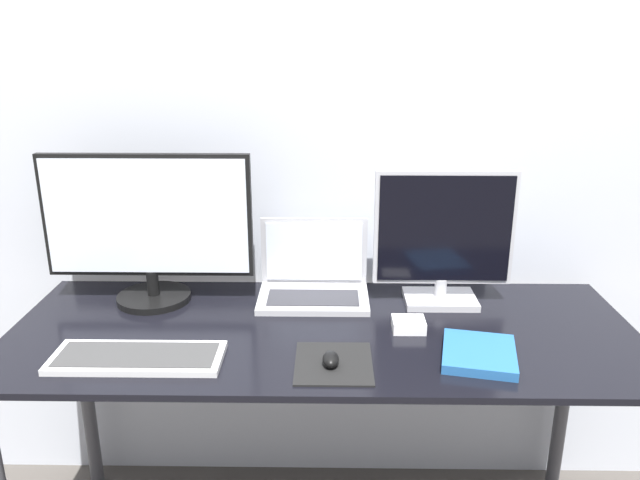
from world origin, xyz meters
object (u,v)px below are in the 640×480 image
monitor_left (148,227)px  book (479,354)px  laptop (314,278)px  power_brick (409,325)px  mouse (331,359)px  keyboard (137,357)px  monitor_right (444,238)px

monitor_left → book: 1.00m
laptop → power_brick: laptop is taller
mouse → power_brick: mouse is taller
monitor_left → book: (0.91, -0.34, -0.22)m
monitor_left → mouse: (0.54, -0.39, -0.21)m
monitor_left → mouse: monitor_left is taller
monitor_left → laptop: 0.52m
power_brick → keyboard: bearing=-165.4°
monitor_right → keyboard: (-0.81, -0.37, -0.19)m
keyboard → mouse: size_ratio=6.50×
monitor_left → mouse: bearing=-36.2°
monitor_right → power_brick: size_ratio=4.59×
laptop → mouse: laptop is taller
keyboard → power_brick: (0.69, 0.18, 0.01)m
mouse → power_brick: 0.30m
keyboard → mouse: mouse is taller
laptop → power_brick: (0.27, -0.23, -0.04)m
monitor_right → power_brick: bearing=-121.8°
monitor_left → power_brick: bearing=-14.1°
laptop → book: 0.58m
mouse → power_brick: (0.21, 0.20, -0.01)m
power_brick → book: bearing=-44.3°
mouse → book: (0.37, 0.05, -0.01)m
monitor_left → book: monitor_left is taller
keyboard → mouse: 0.48m
monitor_right → book: (0.04, -0.34, -0.19)m
mouse → book: 0.38m
monitor_right → keyboard: bearing=-155.5°
monitor_left → keyboard: 0.44m
book → laptop: bearing=137.7°
monitor_left → monitor_right: monitor_left is taller
book → mouse: bearing=-172.3°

